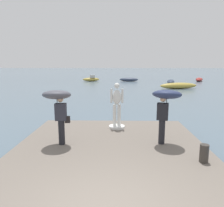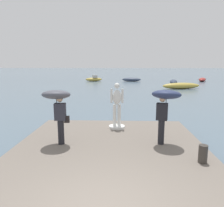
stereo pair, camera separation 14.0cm
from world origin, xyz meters
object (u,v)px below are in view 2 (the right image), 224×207
boat_mid (131,80)px  onlooker_left (57,101)px  boat_near (94,79)px  statue_white_figure (117,109)px  boat_rightward (202,80)px  onlooker_right (165,101)px  boat_far (181,86)px  mooring_bollard (203,154)px  boat_leftward (173,82)px

boat_mid → onlooker_left: bearing=-97.1°
onlooker_left → boat_near: (-3.08, 35.72, -1.50)m
statue_white_figure → boat_rightward: bearing=64.2°
onlooker_right → boat_far: (6.72, 22.07, -1.55)m
mooring_bollard → boat_rightward: bearing=69.6°
onlooker_left → boat_mid: size_ratio=0.52×
boat_leftward → boat_rightward: 9.23m
statue_white_figure → onlooker_left: (-2.04, -2.03, 0.67)m
statue_white_figure → onlooker_right: statue_white_figure is taller
onlooker_left → boat_leftward: onlooker_left is taller
onlooker_left → mooring_bollard: onlooker_left is taller
mooring_bollard → boat_near: bearing=101.7°
onlooker_left → boat_far: (10.46, 22.18, -1.53)m
onlooker_right → boat_far: bearing=73.1°
onlooker_left → boat_rightward: size_ratio=0.52×
statue_white_figure → mooring_bollard: (2.53, -3.39, -0.61)m
mooring_bollard → boat_near: (-7.65, 37.09, -0.22)m
boat_far → boat_rightward: bearing=60.0°
boat_far → boat_leftward: bearing=83.6°
boat_near → boat_mid: boat_near is taller
boat_near → boat_far: 19.15m
onlooker_right → boat_mid: bearing=88.9°
mooring_bollard → boat_leftward: size_ratio=0.11×
mooring_bollard → boat_far: 24.27m
statue_white_figure → boat_far: (8.42, 20.15, -0.85)m
boat_leftward → boat_rightward: boat_rightward is taller
statue_white_figure → mooring_bollard: bearing=-53.3°
onlooker_left → boat_far: bearing=64.7°
boat_near → boat_rightward: bearing=0.8°
boat_near → boat_rightward: boat_near is taller
statue_white_figure → boat_leftward: bearing=71.7°
boat_leftward → boat_rightward: (7.09, 5.91, 0.00)m
boat_far → boat_rightward: boat_far is taller
onlooker_right → boat_leftward: bearing=75.8°
boat_far → statue_white_figure: bearing=-112.7°
statue_white_figure → boat_leftward: statue_white_figure is taller
boat_mid → boat_rightward: size_ratio=1.00×
statue_white_figure → boat_leftward: 29.62m
statue_white_figure → boat_leftward: (9.32, 28.10, -0.91)m
boat_mid → boat_rightward: (14.03, 0.42, 0.00)m
onlooker_right → boat_mid: onlooker_right is taller
onlooker_right → boat_leftward: size_ratio=0.42×
onlooker_left → boat_far: 24.58m
boat_rightward → mooring_bollard: bearing=-110.4°
boat_leftward → onlooker_left: bearing=-110.7°
statue_white_figure → onlooker_right: 2.65m
statue_white_figure → mooring_bollard: 4.28m
boat_far → boat_rightward: (7.99, 13.86, -0.05)m
statue_white_figure → boat_rightward: (16.41, 34.01, -0.91)m
statue_white_figure → boat_near: (-5.12, 33.69, -0.83)m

